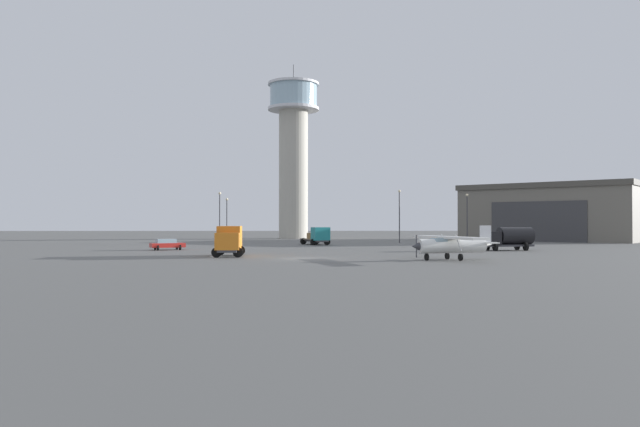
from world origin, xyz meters
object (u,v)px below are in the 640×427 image
control_tower (293,146)px  truck_flatbed_teal (317,236)px  car_red (167,244)px  light_post_west (220,213)px  light_post_centre (399,211)px  truck_box_orange (229,240)px  light_post_east (467,213)px  light_post_north (227,216)px  airplane_white (453,244)px  truck_fuel_tanker_black (509,238)px

control_tower → truck_flatbed_teal: 42.88m
car_red → light_post_west: light_post_west is taller
truck_flatbed_teal → light_post_centre: 17.17m
light_post_west → light_post_centre: 30.02m
car_red → light_post_west: size_ratio=0.53×
truck_box_orange → light_post_east: light_post_east is taller
light_post_north → light_post_east: bearing=-1.9°
airplane_white → light_post_centre: size_ratio=1.18×
car_red → light_post_north: light_post_north is taller
truck_box_orange → light_post_west: size_ratio=0.74×
truck_box_orange → truck_fuel_tanker_black: 34.72m
truck_fuel_tanker_black → light_post_centre: size_ratio=0.73×
airplane_white → light_post_east: 52.09m
light_post_north → light_post_west: bearing=-95.2°
control_tower → truck_fuel_tanker_black: (27.34, -57.76, -18.48)m
car_red → truck_flatbed_teal: bearing=16.5°
car_red → light_post_north: size_ratio=0.59×
truck_flatbed_teal → airplane_white: bearing=-4.7°
car_red → light_post_north: bearing=58.0°
light_post_west → light_post_east: (42.13, 4.00, -0.03)m
light_post_north → car_red: bearing=-96.9°
airplane_white → car_red: airplane_white is taller
truck_fuel_tanker_black → light_post_north: bearing=-51.4°
airplane_white → light_post_east: light_post_east is taller
airplane_white → light_post_west: 53.54m
truck_fuel_tanker_black → car_red: (-42.07, 2.48, -0.84)m
airplane_white → light_post_north: 57.98m
car_red → control_tower: bearing=50.0°
airplane_white → car_red: (-30.58, 21.35, -0.73)m
truck_fuel_tanker_black → truck_flatbed_teal: size_ratio=0.94×
truck_flatbed_teal → light_post_centre: light_post_centre is taller
airplane_white → light_post_north: bearing=-79.1°
truck_flatbed_teal → light_post_north: bearing=-151.3°
truck_box_orange → truck_flatbed_teal: 32.83m
truck_box_orange → car_red: bearing=-149.5°
airplane_white → truck_fuel_tanker_black: size_ratio=1.62×
airplane_white → light_post_west: light_post_west is taller
light_post_west → light_post_east: size_ratio=1.01×
control_tower → truck_flatbed_teal: control_tower is taller
car_red → light_post_centre: bearing=13.1°
light_post_east → light_post_centre: (-12.15, -2.46, 0.28)m
control_tower → airplane_white: 80.42m
truck_flatbed_teal → light_post_north: light_post_north is taller
truck_box_orange → light_post_centre: 47.01m
airplane_white → car_red: size_ratio=2.34×
truck_box_orange → light_post_east: 55.99m
truck_fuel_tanker_black → light_post_east: (3.20, 30.98, 3.46)m
light_post_north → light_post_centre: size_ratio=0.86×
airplane_white → light_post_centre: bearing=-109.9°
light_post_north → light_post_centre: bearing=-7.5°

